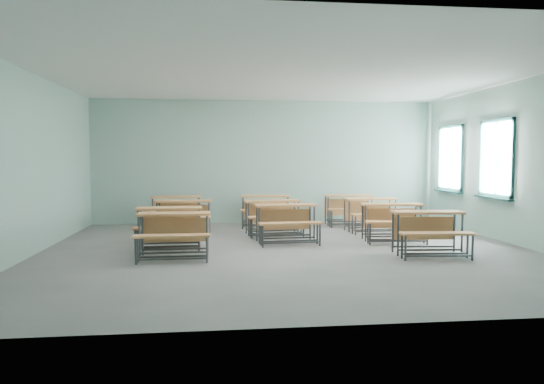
{
  "coord_description": "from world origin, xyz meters",
  "views": [
    {
      "loc": [
        -1.26,
        -8.7,
        1.7
      ],
      "look_at": [
        -0.17,
        1.2,
        1.0
      ],
      "focal_mm": 32.0,
      "sensor_mm": 36.0,
      "label": 1
    }
  ],
  "objects_px": {
    "desk_unit_r2c2": "(372,209)",
    "desk_unit_r0c2": "(429,226)",
    "desk_unit_r2c1": "(273,212)",
    "desk_unit_r3c0": "(176,207)",
    "desk_unit_r1c1": "(287,217)",
    "desk_unit_r0c0": "(174,228)",
    "desk_unit_r3c2": "(350,205)",
    "desk_unit_r1c0": "(169,221)",
    "desk_unit_r2c0": "(183,212)",
    "desk_unit_r3c1": "(266,206)",
    "desk_unit_r1c2": "(393,216)"
  },
  "relations": [
    {
      "from": "desk_unit_r3c0",
      "to": "desk_unit_r3c2",
      "type": "relative_size",
      "value": 1.06
    },
    {
      "from": "desk_unit_r2c0",
      "to": "desk_unit_r3c1",
      "type": "height_order",
      "value": "same"
    },
    {
      "from": "desk_unit_r1c2",
      "to": "desk_unit_r2c0",
      "type": "xyz_separation_m",
      "value": [
        -4.32,
        1.26,
        0.0
      ]
    },
    {
      "from": "desk_unit_r1c0",
      "to": "desk_unit_r0c2",
      "type": "bearing_deg",
      "value": -15.85
    },
    {
      "from": "desk_unit_r3c0",
      "to": "desk_unit_r1c1",
      "type": "bearing_deg",
      "value": -52.72
    },
    {
      "from": "desk_unit_r2c2",
      "to": "desk_unit_r0c2",
      "type": "bearing_deg",
      "value": -90.99
    },
    {
      "from": "desk_unit_r1c1",
      "to": "desk_unit_r2c2",
      "type": "height_order",
      "value": "same"
    },
    {
      "from": "desk_unit_r0c0",
      "to": "desk_unit_r3c0",
      "type": "xyz_separation_m",
      "value": [
        -0.28,
        3.71,
        0.0
      ]
    },
    {
      "from": "desk_unit_r2c1",
      "to": "desk_unit_r1c0",
      "type": "bearing_deg",
      "value": -153.44
    },
    {
      "from": "desk_unit_r3c1",
      "to": "desk_unit_r3c2",
      "type": "height_order",
      "value": "same"
    },
    {
      "from": "desk_unit_r2c1",
      "to": "desk_unit_r3c1",
      "type": "relative_size",
      "value": 1.01
    },
    {
      "from": "desk_unit_r0c2",
      "to": "desk_unit_r2c1",
      "type": "relative_size",
      "value": 0.98
    },
    {
      "from": "desk_unit_r0c2",
      "to": "desk_unit_r1c1",
      "type": "relative_size",
      "value": 1.0
    },
    {
      "from": "desk_unit_r0c2",
      "to": "desk_unit_r2c2",
      "type": "xyz_separation_m",
      "value": [
        -0.13,
        2.79,
        0.0
      ]
    },
    {
      "from": "desk_unit_r0c0",
      "to": "desk_unit_r1c1",
      "type": "bearing_deg",
      "value": 30.88
    },
    {
      "from": "desk_unit_r3c1",
      "to": "desk_unit_r1c0",
      "type": "bearing_deg",
      "value": -122.96
    },
    {
      "from": "desk_unit_r2c1",
      "to": "desk_unit_r1c1",
      "type": "bearing_deg",
      "value": -87.41
    },
    {
      "from": "desk_unit_r0c0",
      "to": "desk_unit_r3c0",
      "type": "bearing_deg",
      "value": 93.91
    },
    {
      "from": "desk_unit_r0c2",
      "to": "desk_unit_r3c2",
      "type": "relative_size",
      "value": 1.04
    },
    {
      "from": "desk_unit_r2c1",
      "to": "desk_unit_r3c0",
      "type": "relative_size",
      "value": 0.99
    },
    {
      "from": "desk_unit_r3c2",
      "to": "desk_unit_r1c1",
      "type": "bearing_deg",
      "value": -128.52
    },
    {
      "from": "desk_unit_r0c2",
      "to": "desk_unit_r3c2",
      "type": "height_order",
      "value": "same"
    },
    {
      "from": "desk_unit_r0c0",
      "to": "desk_unit_r1c1",
      "type": "relative_size",
      "value": 0.96
    },
    {
      "from": "desk_unit_r0c0",
      "to": "desk_unit_r3c1",
      "type": "xyz_separation_m",
      "value": [
        1.92,
        3.67,
        0.0
      ]
    },
    {
      "from": "desk_unit_r1c2",
      "to": "desk_unit_r2c2",
      "type": "distance_m",
      "value": 1.33
    },
    {
      "from": "desk_unit_r0c0",
      "to": "desk_unit_r1c2",
      "type": "bearing_deg",
      "value": 15.56
    },
    {
      "from": "desk_unit_r0c0",
      "to": "desk_unit_r2c1",
      "type": "height_order",
      "value": "same"
    },
    {
      "from": "desk_unit_r2c2",
      "to": "desk_unit_r3c1",
      "type": "distance_m",
      "value": 2.62
    },
    {
      "from": "desk_unit_r2c0",
      "to": "desk_unit_r2c1",
      "type": "bearing_deg",
      "value": -3.31
    },
    {
      "from": "desk_unit_r2c0",
      "to": "desk_unit_r3c2",
      "type": "height_order",
      "value": "same"
    },
    {
      "from": "desk_unit_r1c0",
      "to": "desk_unit_r3c1",
      "type": "distance_m",
      "value": 3.44
    },
    {
      "from": "desk_unit_r2c0",
      "to": "desk_unit_r3c0",
      "type": "xyz_separation_m",
      "value": [
        -0.26,
        1.22,
        0.0
      ]
    },
    {
      "from": "desk_unit_r0c2",
      "to": "desk_unit_r1c1",
      "type": "bearing_deg",
      "value": 150.88
    },
    {
      "from": "desk_unit_r0c0",
      "to": "desk_unit_r2c0",
      "type": "distance_m",
      "value": 2.49
    },
    {
      "from": "desk_unit_r1c1",
      "to": "desk_unit_r2c2",
      "type": "distance_m",
      "value": 2.52
    },
    {
      "from": "desk_unit_r0c2",
      "to": "desk_unit_r3c0",
      "type": "bearing_deg",
      "value": 144.24
    },
    {
      "from": "desk_unit_r3c1",
      "to": "desk_unit_r3c2",
      "type": "distance_m",
      "value": 2.14
    },
    {
      "from": "desk_unit_r3c0",
      "to": "desk_unit_r3c2",
      "type": "distance_m",
      "value": 4.34
    },
    {
      "from": "desk_unit_r1c2",
      "to": "desk_unit_r3c1",
      "type": "height_order",
      "value": "same"
    },
    {
      "from": "desk_unit_r3c2",
      "to": "desk_unit_r1c0",
      "type": "bearing_deg",
      "value": -146.44
    },
    {
      "from": "desk_unit_r1c1",
      "to": "desk_unit_r1c2",
      "type": "distance_m",
      "value": 2.18
    },
    {
      "from": "desk_unit_r2c0",
      "to": "desk_unit_r0c2",
      "type": "bearing_deg",
      "value": -29.5
    },
    {
      "from": "desk_unit_r1c0",
      "to": "desk_unit_r3c0",
      "type": "height_order",
      "value": "same"
    },
    {
      "from": "desk_unit_r0c0",
      "to": "desk_unit_r3c2",
      "type": "height_order",
      "value": "same"
    },
    {
      "from": "desk_unit_r2c1",
      "to": "desk_unit_r3c2",
      "type": "height_order",
      "value": "same"
    },
    {
      "from": "desk_unit_r1c1",
      "to": "desk_unit_r3c1",
      "type": "distance_m",
      "value": 2.39
    },
    {
      "from": "desk_unit_r1c2",
      "to": "desk_unit_r2c1",
      "type": "relative_size",
      "value": 0.99
    },
    {
      "from": "desk_unit_r3c1",
      "to": "desk_unit_r3c2",
      "type": "relative_size",
      "value": 1.04
    },
    {
      "from": "desk_unit_r2c2",
      "to": "desk_unit_r0c0",
      "type": "bearing_deg",
      "value": -152.89
    },
    {
      "from": "desk_unit_r1c0",
      "to": "desk_unit_r3c0",
      "type": "bearing_deg",
      "value": 90.8
    }
  ]
}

